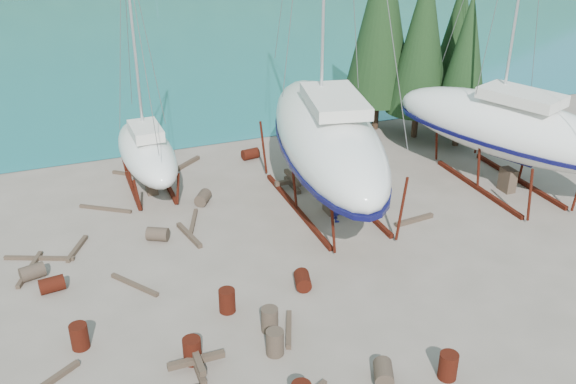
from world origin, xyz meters
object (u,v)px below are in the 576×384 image
object	(u,v)px
large_sailboat_far	(508,126)
small_sailboat_shore	(147,152)
worker	(336,201)
large_sailboat_near	(327,136)

from	to	relation	value
large_sailboat_far	small_sailboat_shore	size ratio (longest dim) A/B	1.58
worker	large_sailboat_far	bearing A→B (deg)	-81.08
large_sailboat_far	small_sailboat_shore	xyz separation A→B (m)	(-16.06, 5.77, -1.12)
large_sailboat_near	large_sailboat_far	distance (m)	8.93
worker	small_sailboat_shore	bearing A→B (deg)	56.31
large_sailboat_near	worker	world-z (taller)	large_sailboat_near
large_sailboat_near	worker	bearing A→B (deg)	-83.06
large_sailboat_far	small_sailboat_shore	distance (m)	17.11
small_sailboat_shore	large_sailboat_near	bearing A→B (deg)	-34.44
large_sailboat_far	worker	world-z (taller)	large_sailboat_far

